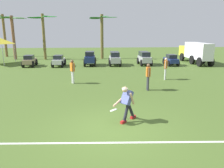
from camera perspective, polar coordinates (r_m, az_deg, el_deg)
The scene contains 18 objects.
ground_plane at distance 7.80m, azimuth 0.07°, elevation -11.81°, with size 80.00×80.00×0.00m, color #486227.
field_line_paint at distance 6.97m, azimuth 0.63°, elevation -15.07°, with size 19.32×0.10×0.01m, color white.
frisbee_thrower at distance 8.19m, azimuth 3.92°, elevation -4.65°, with size 0.98×0.73×1.40m.
frisbee_in_flight at distance 7.98m, azimuth 0.39°, elevation -6.82°, with size 0.37×0.37×0.12m.
teammate_near_sideline at distance 12.72m, azimuth 9.42°, elevation 2.49°, with size 0.21×0.49×1.56m.
teammate_midfield at distance 15.86m, azimuth 13.84°, elevation 4.46°, with size 0.32×0.48×1.56m.
teammate_deep at distance 14.46m, azimuth -10.30°, elevation 3.78°, with size 0.34×0.47×1.56m.
parked_car_slot_a at distance 22.96m, azimuth -20.74°, elevation 5.75°, with size 1.18×2.24×1.10m.
parked_car_slot_b at distance 22.12m, azimuth -13.75°, elevation 5.97°, with size 1.14×2.22×1.10m.
parked_car_slot_c at distance 22.17m, azimuth -5.78°, elevation 6.77°, with size 1.19×2.36×1.40m.
parked_car_slot_d at distance 22.17m, azimuth 0.70°, elevation 6.78°, with size 1.14×2.40×1.34m.
parked_car_slot_e at distance 22.66m, azimuth 8.47°, elevation 6.78°, with size 1.18×2.41×1.34m.
parked_car_slot_f at distance 22.94m, azimuth 15.15°, elevation 6.15°, with size 1.10×2.21×1.10m.
box_truck at distance 25.15m, azimuth 20.97°, elevation 7.87°, with size 1.51×5.93×2.20m.
palm_tree_far_left at distance 33.06m, azimuth -26.32°, elevation 12.08°, with size 2.99×3.11×5.56m.
palm_tree_left_of_centre at distance 29.44m, azimuth -24.44°, elevation 12.07°, with size 3.34×3.06×5.17m.
palm_tree_right_of_centre at distance 27.95m, azimuth -17.46°, elevation 12.65°, with size 3.31×3.02×5.38m.
palm_tree_far_right at distance 27.56m, azimuth -2.64°, elevation 13.25°, with size 3.46×3.10×5.37m.
Camera 1 is at (-0.50, -7.03, 3.35)m, focal length 35.00 mm.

